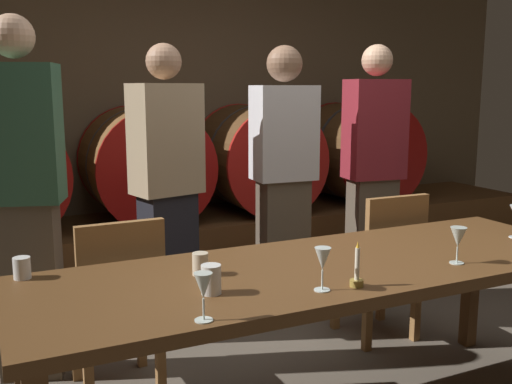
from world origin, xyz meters
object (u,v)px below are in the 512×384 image
guest_center_left (167,191)px  cup_left (22,268)px  wine_barrel_center_right (258,158)px  wine_barrel_far_right (358,153)px  chair_right (384,259)px  wine_glass_center_right (458,238)px  wine_barrel_center_left (145,165)px  dining_table (327,279)px  cup_right (200,264)px  chair_left (118,298)px  guest_far_left (24,197)px  guest_far_right (373,173)px  wine_glass_center_left (323,260)px  candle_center (357,275)px  wine_glass_far_left (203,288)px  cup_center (211,279)px  guest_center_right (283,181)px

guest_center_left → cup_left: size_ratio=20.16×
wine_barrel_center_right → wine_barrel_far_right: (0.99, 0.00, 0.00)m
chair_right → wine_barrel_far_right: bearing=-118.8°
wine_glass_center_right → wine_barrel_center_left: bearing=105.1°
chair_right → guest_center_left: size_ratio=0.51×
wine_glass_center_right → guest_center_left: bearing=119.2°
wine_barrel_center_right → dining_table: bearing=-108.5°
guest_center_left → cup_right: 1.17m
guest_center_left → chair_left: bearing=39.8°
guest_far_left → cup_right: bearing=138.9°
cup_left → guest_far_right: bearing=20.4°
cup_left → guest_far_left: bearing=84.6°
wine_glass_center_left → chair_right: bearing=42.4°
guest_center_left → cup_right: guest_center_left is taller
wine_barrel_far_right → cup_right: (-2.28, -2.19, -0.12)m
candle_center → guest_far_right: bearing=51.8°
dining_table → cup_right: size_ratio=28.42×
wine_glass_far_left → wine_glass_center_right: size_ratio=1.01×
wine_barrel_far_right → cup_center: size_ratio=8.11×
wine_glass_center_left → guest_far_right: bearing=48.2°
guest_far_left → guest_center_right: (1.53, 0.14, -0.05)m
guest_far_right → wine_glass_center_right: size_ratio=11.20×
wine_glass_center_right → cup_center: (-1.07, 0.10, -0.06)m
cup_left → chair_left: bearing=35.8°
wine_glass_center_right → chair_right: bearing=71.3°
guest_far_right → guest_center_right: bearing=8.1°
dining_table → guest_far_right: bearing=47.0°
guest_center_left → wine_glass_center_left: guest_center_left is taller
wine_barrel_center_right → guest_center_right: 1.13m
guest_far_left → wine_glass_center_right: (1.61, -1.28, -0.09)m
guest_far_left → wine_glass_center_left: size_ratio=11.21×
wine_barrel_center_left → wine_glass_far_left: size_ratio=5.48×
wine_barrel_far_right → guest_center_left: bearing=-153.3°
chair_left → guest_far_left: size_ratio=0.48×
wine_barrel_center_left → cup_right: wine_barrel_center_left is taller
chair_right → candle_center: (-0.84, -0.91, 0.30)m
dining_table → candle_center: bearing=-100.1°
wine_barrel_center_right → guest_far_right: guest_far_right is taller
guest_center_left → candle_center: bearing=86.1°
wine_glass_center_right → cup_center: 1.08m
cup_right → guest_center_left: bearing=79.4°
guest_far_right → cup_right: guest_far_right is taller
chair_right → wine_glass_far_left: bearing=35.0°
wine_barrel_center_left → wine_glass_far_left: wine_barrel_center_left is taller
wine_glass_far_left → chair_left: bearing=93.8°
dining_table → chair_right: size_ratio=2.90×
wine_glass_far_left → chair_right: bearing=33.6°
dining_table → cup_left: cup_left is taller
chair_right → cup_left: chair_right is taller
candle_center → wine_glass_center_left: candle_center is taller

